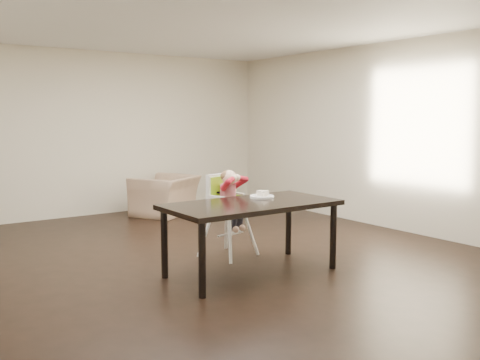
# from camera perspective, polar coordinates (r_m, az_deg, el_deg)

# --- Properties ---
(ground) EXTENTS (7.00, 7.00, 0.00)m
(ground) POSITION_cam_1_polar(r_m,az_deg,el_deg) (6.26, -2.72, -8.32)
(ground) COLOR black
(ground) RESTS_ON ground
(room_walls) EXTENTS (6.02, 7.02, 2.71)m
(room_walls) POSITION_cam_1_polar(r_m,az_deg,el_deg) (6.05, -2.82, 8.91)
(room_walls) COLOR beige
(room_walls) RESTS_ON ground
(dining_table) EXTENTS (1.80, 0.90, 0.75)m
(dining_table) POSITION_cam_1_polar(r_m,az_deg,el_deg) (5.54, 1.22, -3.20)
(dining_table) COLOR black
(dining_table) RESTS_ON ground
(high_chair) EXTENTS (0.52, 0.52, 1.01)m
(high_chair) POSITION_cam_1_polar(r_m,az_deg,el_deg) (6.23, -1.44, -1.66)
(high_chair) COLOR white
(high_chair) RESTS_ON ground
(plate) EXTENTS (0.28, 0.28, 0.08)m
(plate) POSITION_cam_1_polar(r_m,az_deg,el_deg) (5.83, 2.38, -1.65)
(plate) COLOR white
(plate) RESTS_ON dining_table
(armchair) EXTENTS (1.18, 1.07, 0.87)m
(armchair) POSITION_cam_1_polar(r_m,az_deg,el_deg) (8.96, -7.99, -0.95)
(armchair) COLOR tan
(armchair) RESTS_ON ground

